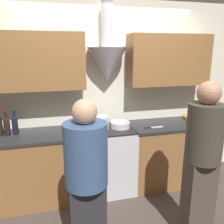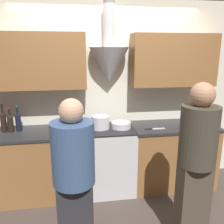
{
  "view_description": "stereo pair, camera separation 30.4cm",
  "coord_description": "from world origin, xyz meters",
  "px_view_note": "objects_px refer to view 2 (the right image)",
  "views": [
    {
      "loc": [
        -0.75,
        -2.62,
        1.93
      ],
      "look_at": [
        0.0,
        0.23,
        1.17
      ],
      "focal_mm": 38.0,
      "sensor_mm": 36.0,
      "label": 1
    },
    {
      "loc": [
        -0.45,
        -2.68,
        1.93
      ],
      "look_at": [
        0.0,
        0.23,
        1.17
      ],
      "focal_mm": 38.0,
      "sensor_mm": 36.0,
      "label": 2
    }
  ],
  "objects_px": {
    "wine_bottle_2": "(3,121)",
    "mixing_bowl": "(121,125)",
    "stock_pot": "(101,122)",
    "person_foreground_left": "(74,177)",
    "wine_bottle_3": "(10,122)",
    "orange_fruit": "(191,118)",
    "person_foreground_right": "(196,161)",
    "stove_range": "(111,159)",
    "wine_bottle_4": "(18,121)"
  },
  "relations": [
    {
      "from": "wine_bottle_4",
      "to": "person_foreground_left",
      "type": "height_order",
      "value": "person_foreground_left"
    },
    {
      "from": "stove_range",
      "to": "orange_fruit",
      "type": "height_order",
      "value": "orange_fruit"
    },
    {
      "from": "stock_pot",
      "to": "person_foreground_right",
      "type": "bearing_deg",
      "value": -55.48
    },
    {
      "from": "stock_pot",
      "to": "orange_fruit",
      "type": "height_order",
      "value": "stock_pot"
    },
    {
      "from": "stock_pot",
      "to": "mixing_bowl",
      "type": "distance_m",
      "value": 0.28
    },
    {
      "from": "wine_bottle_4",
      "to": "wine_bottle_2",
      "type": "bearing_deg",
      "value": -175.47
    },
    {
      "from": "stove_range",
      "to": "wine_bottle_3",
      "type": "xyz_separation_m",
      "value": [
        -1.29,
        0.04,
        0.58
      ]
    },
    {
      "from": "wine_bottle_3",
      "to": "stock_pot",
      "type": "height_order",
      "value": "wine_bottle_3"
    },
    {
      "from": "person_foreground_left",
      "to": "person_foreground_right",
      "type": "bearing_deg",
      "value": -0.6
    },
    {
      "from": "stove_range",
      "to": "person_foreground_right",
      "type": "xyz_separation_m",
      "value": [
        0.64,
        -1.12,
        0.46
      ]
    },
    {
      "from": "wine_bottle_3",
      "to": "stock_pot",
      "type": "distance_m",
      "value": 1.15
    },
    {
      "from": "orange_fruit",
      "to": "wine_bottle_4",
      "type": "bearing_deg",
      "value": -178.06
    },
    {
      "from": "wine_bottle_3",
      "to": "wine_bottle_4",
      "type": "relative_size",
      "value": 0.96
    },
    {
      "from": "wine_bottle_2",
      "to": "person_foreground_right",
      "type": "height_order",
      "value": "person_foreground_right"
    },
    {
      "from": "wine_bottle_3",
      "to": "wine_bottle_4",
      "type": "xyz_separation_m",
      "value": [
        0.09,
        0.02,
        0.01
      ]
    },
    {
      "from": "wine_bottle_4",
      "to": "mixing_bowl",
      "type": "xyz_separation_m",
      "value": [
        1.34,
        -0.08,
        -0.09
      ]
    },
    {
      "from": "wine_bottle_4",
      "to": "person_foreground_left",
      "type": "relative_size",
      "value": 0.22
    },
    {
      "from": "mixing_bowl",
      "to": "person_foreground_left",
      "type": "relative_size",
      "value": 0.17
    },
    {
      "from": "wine_bottle_3",
      "to": "mixing_bowl",
      "type": "height_order",
      "value": "wine_bottle_3"
    },
    {
      "from": "wine_bottle_2",
      "to": "person_foreground_left",
      "type": "distance_m",
      "value": 1.48
    },
    {
      "from": "stock_pot",
      "to": "orange_fruit",
      "type": "bearing_deg",
      "value": 5.98
    },
    {
      "from": "wine_bottle_2",
      "to": "wine_bottle_3",
      "type": "xyz_separation_m",
      "value": [
        0.09,
        -0.01,
        -0.02
      ]
    },
    {
      "from": "wine_bottle_2",
      "to": "stock_pot",
      "type": "relative_size",
      "value": 1.5
    },
    {
      "from": "stock_pot",
      "to": "person_foreground_left",
      "type": "height_order",
      "value": "person_foreground_left"
    },
    {
      "from": "wine_bottle_4",
      "to": "person_foreground_right",
      "type": "xyz_separation_m",
      "value": [
        1.84,
        -1.19,
        -0.13
      ]
    },
    {
      "from": "stove_range",
      "to": "wine_bottle_3",
      "type": "relative_size",
      "value": 2.84
    },
    {
      "from": "stock_pot",
      "to": "person_foreground_left",
      "type": "relative_size",
      "value": 0.15
    },
    {
      "from": "mixing_bowl",
      "to": "orange_fruit",
      "type": "distance_m",
      "value": 1.1
    },
    {
      "from": "stove_range",
      "to": "wine_bottle_4",
      "type": "height_order",
      "value": "wine_bottle_4"
    },
    {
      "from": "stock_pot",
      "to": "person_foreground_right",
      "type": "distance_m",
      "value": 1.38
    },
    {
      "from": "wine_bottle_3",
      "to": "person_foreground_left",
      "type": "xyz_separation_m",
      "value": [
        0.8,
        -1.16,
        -0.19
      ]
    },
    {
      "from": "stove_range",
      "to": "mixing_bowl",
      "type": "xyz_separation_m",
      "value": [
        0.14,
        -0.01,
        0.49
      ]
    },
    {
      "from": "mixing_bowl",
      "to": "person_foreground_left",
      "type": "height_order",
      "value": "person_foreground_left"
    },
    {
      "from": "person_foreground_right",
      "to": "mixing_bowl",
      "type": "bearing_deg",
      "value": 114.29
    },
    {
      "from": "stove_range",
      "to": "person_foreground_left",
      "type": "relative_size",
      "value": 0.59
    },
    {
      "from": "mixing_bowl",
      "to": "person_foreground_left",
      "type": "xyz_separation_m",
      "value": [
        -0.63,
        -1.1,
        -0.11
      ]
    },
    {
      "from": "stock_pot",
      "to": "mixing_bowl",
      "type": "relative_size",
      "value": 0.9
    },
    {
      "from": "orange_fruit",
      "to": "mixing_bowl",
      "type": "bearing_deg",
      "value": -171.58
    },
    {
      "from": "stock_pot",
      "to": "person_foreground_right",
      "type": "xyz_separation_m",
      "value": [
        0.78,
        -1.13,
        -0.08
      ]
    },
    {
      "from": "wine_bottle_2",
      "to": "mixing_bowl",
      "type": "height_order",
      "value": "wine_bottle_2"
    },
    {
      "from": "orange_fruit",
      "to": "person_foreground_right",
      "type": "xyz_separation_m",
      "value": [
        -0.59,
        -1.27,
        -0.03
      ]
    },
    {
      "from": "mixing_bowl",
      "to": "person_foreground_right",
      "type": "bearing_deg",
      "value": -65.71
    },
    {
      "from": "wine_bottle_4",
      "to": "person_foreground_left",
      "type": "distance_m",
      "value": 1.39
    },
    {
      "from": "wine_bottle_2",
      "to": "stock_pot",
      "type": "distance_m",
      "value": 1.24
    },
    {
      "from": "stove_range",
      "to": "mixing_bowl",
      "type": "bearing_deg",
      "value": -4.11
    },
    {
      "from": "stock_pot",
      "to": "person_foreground_left",
      "type": "bearing_deg",
      "value": -107.58
    },
    {
      "from": "stock_pot",
      "to": "person_foreground_left",
      "type": "distance_m",
      "value": 1.18
    },
    {
      "from": "wine_bottle_3",
      "to": "mixing_bowl",
      "type": "relative_size",
      "value": 1.21
    },
    {
      "from": "wine_bottle_3",
      "to": "person_foreground_right",
      "type": "height_order",
      "value": "person_foreground_right"
    },
    {
      "from": "stove_range",
      "to": "orange_fruit",
      "type": "bearing_deg",
      "value": 7.03
    }
  ]
}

